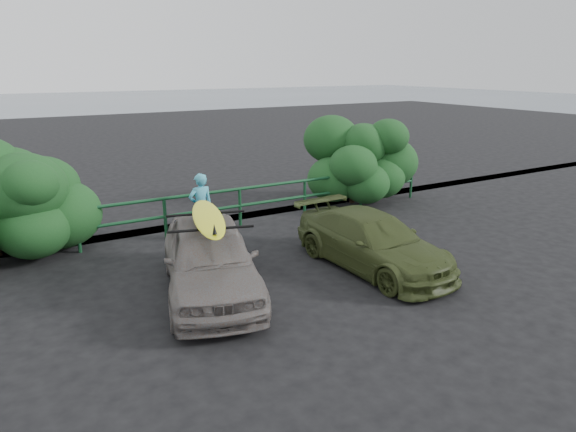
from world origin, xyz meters
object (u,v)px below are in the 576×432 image
Objects in this scene: sedan at (210,258)px; surfboard at (208,218)px; olive_vehicle at (373,242)px; guardrail at (204,212)px; man at (201,207)px.

sedan is 1.58× the size of surfboard.
sedan reaches higher than olive_vehicle.
surfboard is at bearing 0.00° from sedan.
olive_vehicle is 1.53× the size of surfboard.
sedan is 3.43m from olive_vehicle.
guardrail is at bearing 86.48° from surfboard.
man is at bearing 87.90° from surfboard.
man is (0.99, 3.02, 0.13)m from sedan.
surfboard is (-1.25, -3.52, 0.94)m from guardrail.
surfboard reaches higher than sedan.
surfboard reaches higher than guardrail.
olive_vehicle is (3.39, -0.50, -0.12)m from sedan.
man reaches higher than sedan.
olive_vehicle reaches higher than guardrail.
surfboard reaches higher than olive_vehicle.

